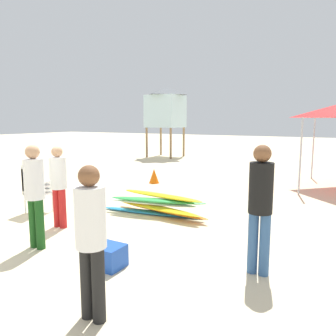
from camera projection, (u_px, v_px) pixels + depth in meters
The scene contains 10 objects.
ground at pixel (27, 232), 6.27m from camera, with size 80.00×80.00×0.00m, color beige.
stacked_plastic_chairs at pixel (34, 185), 7.44m from camera, with size 0.48×0.48×1.11m.
surfboard_pile at pixel (156, 205), 7.34m from camera, with size 2.68×0.86×0.48m.
lifeguard_near_left at pixel (260, 201), 4.41m from camera, with size 0.32×0.32×1.79m.
lifeguard_near_center at pixel (58, 182), 6.42m from camera, with size 0.32×0.32×1.61m.
lifeguard_near_right at pixel (35, 189), 5.35m from camera, with size 0.32×0.32×1.72m.
lifeguard_far_right at pixel (91, 233), 3.39m from camera, with size 0.32×0.32×1.66m.
lifeguard_tower at pixel (165, 107), 18.70m from camera, with size 1.98×1.98×3.94m.
traffic_cone_near at pixel (154, 176), 11.07m from camera, with size 0.34×0.34×0.49m, color orange.
cooler_box at pixel (107, 256), 4.76m from camera, with size 0.50×0.39×0.33m, color blue.
Camera 1 is at (5.32, -3.91, 2.11)m, focal length 35.26 mm.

